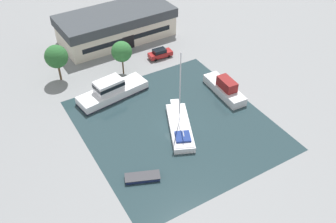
{
  "coord_description": "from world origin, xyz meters",
  "views": [
    {
      "loc": [
        -22.04,
        -35.28,
        36.63
      ],
      "look_at": [
        0.0,
        2.08,
        1.0
      ],
      "focal_mm": 40.0,
      "sensor_mm": 36.0,
      "label": 1
    }
  ],
  "objects_px": {
    "parked_car": "(160,53)",
    "cabin_boat": "(225,88)",
    "motor_cruiser": "(112,91)",
    "quay_tree_by_water": "(56,57)",
    "quay_tree_near_building": "(122,52)",
    "small_dinghy": "(142,177)",
    "sailboat_moored": "(180,126)",
    "warehouse_building": "(116,25)"
  },
  "relations": [
    {
      "from": "sailboat_moored",
      "to": "cabin_boat",
      "type": "distance_m",
      "value": 11.5
    },
    {
      "from": "warehouse_building",
      "to": "sailboat_moored",
      "type": "bearing_deg",
      "value": -98.82
    },
    {
      "from": "warehouse_building",
      "to": "quay_tree_by_water",
      "type": "bearing_deg",
      "value": -151.47
    },
    {
      "from": "warehouse_building",
      "to": "quay_tree_by_water",
      "type": "relative_size",
      "value": 3.52
    },
    {
      "from": "quay_tree_by_water",
      "to": "motor_cruiser",
      "type": "height_order",
      "value": "quay_tree_by_water"
    },
    {
      "from": "motor_cruiser",
      "to": "sailboat_moored",
      "type": "bearing_deg",
      "value": -164.76
    },
    {
      "from": "quay_tree_near_building",
      "to": "sailboat_moored",
      "type": "bearing_deg",
      "value": -87.43
    },
    {
      "from": "motor_cruiser",
      "to": "small_dinghy",
      "type": "xyz_separation_m",
      "value": [
        -3.75,
        -17.81,
        -0.9
      ]
    },
    {
      "from": "warehouse_building",
      "to": "parked_car",
      "type": "xyz_separation_m",
      "value": [
        3.79,
        -10.84,
        -2.0
      ]
    },
    {
      "from": "warehouse_building",
      "to": "parked_car",
      "type": "relative_size",
      "value": 5.02
    },
    {
      "from": "cabin_boat",
      "to": "parked_car",
      "type": "bearing_deg",
      "value": 106.1
    },
    {
      "from": "quay_tree_near_building",
      "to": "parked_car",
      "type": "bearing_deg",
      "value": 9.63
    },
    {
      "from": "parked_car",
      "to": "small_dinghy",
      "type": "distance_m",
      "value": 29.48
    },
    {
      "from": "warehouse_building",
      "to": "motor_cruiser",
      "type": "bearing_deg",
      "value": -118.86
    },
    {
      "from": "warehouse_building",
      "to": "parked_car",
      "type": "height_order",
      "value": "warehouse_building"
    },
    {
      "from": "sailboat_moored",
      "to": "motor_cruiser",
      "type": "distance_m",
      "value": 13.31
    },
    {
      "from": "parked_car",
      "to": "cabin_boat",
      "type": "relative_size",
      "value": 0.5
    },
    {
      "from": "parked_car",
      "to": "sailboat_moored",
      "type": "bearing_deg",
      "value": -18.83
    },
    {
      "from": "quay_tree_near_building",
      "to": "parked_car",
      "type": "distance_m",
      "value": 9.04
    },
    {
      "from": "parked_car",
      "to": "quay_tree_by_water",
      "type": "bearing_deg",
      "value": -94.59
    },
    {
      "from": "warehouse_building",
      "to": "small_dinghy",
      "type": "height_order",
      "value": "warehouse_building"
    },
    {
      "from": "sailboat_moored",
      "to": "small_dinghy",
      "type": "relative_size",
      "value": 2.64
    },
    {
      "from": "quay_tree_by_water",
      "to": "cabin_boat",
      "type": "bearing_deg",
      "value": -38.87
    },
    {
      "from": "quay_tree_near_building",
      "to": "small_dinghy",
      "type": "xyz_separation_m",
      "value": [
        -8.25,
        -23.06,
        -4.1
      ]
    },
    {
      "from": "motor_cruiser",
      "to": "quay_tree_by_water",
      "type": "bearing_deg",
      "value": 23.71
    },
    {
      "from": "motor_cruiser",
      "to": "cabin_boat",
      "type": "distance_m",
      "value": 18.3
    },
    {
      "from": "quay_tree_near_building",
      "to": "quay_tree_by_water",
      "type": "xyz_separation_m",
      "value": [
        -10.08,
        3.74,
        0.17
      ]
    },
    {
      "from": "parked_car",
      "to": "sailboat_moored",
      "type": "distance_m",
      "value": 20.26
    },
    {
      "from": "parked_car",
      "to": "cabin_boat",
      "type": "bearing_deg",
      "value": 15.54
    },
    {
      "from": "quay_tree_by_water",
      "to": "parked_car",
      "type": "bearing_deg",
      "value": -7.29
    },
    {
      "from": "quay_tree_near_building",
      "to": "motor_cruiser",
      "type": "bearing_deg",
      "value": -130.58
    },
    {
      "from": "quay_tree_near_building",
      "to": "motor_cruiser",
      "type": "relative_size",
      "value": 0.51
    },
    {
      "from": "quay_tree_near_building",
      "to": "small_dinghy",
      "type": "bearing_deg",
      "value": -109.68
    },
    {
      "from": "quay_tree_by_water",
      "to": "sailboat_moored",
      "type": "xyz_separation_m",
      "value": [
        10.86,
        -21.18,
        -3.97
      ]
    },
    {
      "from": "parked_car",
      "to": "small_dinghy",
      "type": "bearing_deg",
      "value": -31.25
    },
    {
      "from": "sailboat_moored",
      "to": "cabin_boat",
      "type": "relative_size",
      "value": 1.37
    },
    {
      "from": "motor_cruiser",
      "to": "small_dinghy",
      "type": "relative_size",
      "value": 2.55
    },
    {
      "from": "quay_tree_by_water",
      "to": "cabin_boat",
      "type": "distance_m",
      "value": 28.16
    },
    {
      "from": "motor_cruiser",
      "to": "cabin_boat",
      "type": "bearing_deg",
      "value": -126.03
    },
    {
      "from": "quay_tree_near_building",
      "to": "motor_cruiser",
      "type": "distance_m",
      "value": 7.62
    },
    {
      "from": "quay_tree_by_water",
      "to": "parked_car",
      "type": "relative_size",
      "value": 1.43
    },
    {
      "from": "sailboat_moored",
      "to": "quay_tree_near_building",
      "type": "bearing_deg",
      "value": 116.29
    }
  ]
}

